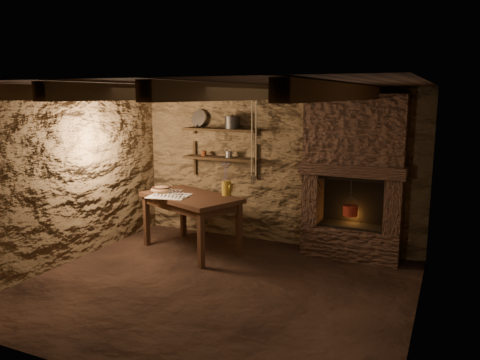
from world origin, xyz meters
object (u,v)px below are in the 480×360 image
at_px(work_table, 191,221).
at_px(wooden_bowl, 162,190).
at_px(iron_stockpot, 232,123).
at_px(red_pot, 350,210).
at_px(stoneware_jug, 227,181).

bearing_deg(work_table, wooden_bowl, -158.50).
xyz_separation_m(iron_stockpot, red_pot, (1.89, -0.12, -1.15)).
height_order(stoneware_jug, iron_stockpot, iron_stockpot).
relative_size(work_table, wooden_bowl, 5.07).
bearing_deg(red_pot, work_table, -163.53).
bearing_deg(iron_stockpot, red_pot, -3.64).
height_order(stoneware_jug, wooden_bowl, stoneware_jug).
bearing_deg(work_table, stoneware_jug, 47.45).
xyz_separation_m(work_table, stoneware_jug, (0.48, 0.23, 0.60)).
relative_size(iron_stockpot, red_pot, 0.43).
relative_size(stoneware_jug, red_pot, 0.90).
distance_m(work_table, red_pot, 2.30).
relative_size(work_table, red_pot, 3.11).
relative_size(wooden_bowl, red_pot, 0.61).
distance_m(work_table, wooden_bowl, 0.66).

